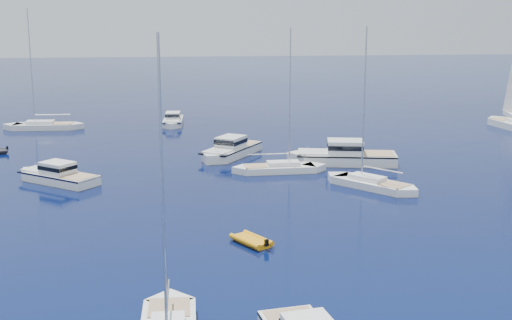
# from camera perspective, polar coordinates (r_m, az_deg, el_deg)

# --- Properties ---
(ground) EXTENTS (400.00, 400.00, 0.00)m
(ground) POSITION_cam_1_polar(r_m,az_deg,el_deg) (39.51, 6.75, -11.32)
(ground) COLOR #071849
(ground) RESTS_ON ground
(motor_cruiser_centre) EXTENTS (12.69, 5.95, 3.21)m
(motor_cruiser_centre) POSITION_cam_1_polar(r_m,az_deg,el_deg) (72.48, 7.18, -0.30)
(motor_cruiser_centre) COLOR silver
(motor_cruiser_centre) RESTS_ON ground
(motor_cruiser_far_l) EXTENTS (9.29, 8.18, 2.50)m
(motor_cruiser_far_l) POSITION_cam_1_polar(r_m,az_deg,el_deg) (66.93, -16.17, -1.77)
(motor_cruiser_far_l) COLOR white
(motor_cruiser_far_l) RESTS_ON ground
(motor_cruiser_distant) EXTENTS (8.43, 10.68, 2.78)m
(motor_cruiser_distant) POSITION_cam_1_polar(r_m,az_deg,el_deg) (75.57, -2.16, 0.32)
(motor_cruiser_distant) COLOR silver
(motor_cruiser_distant) RESTS_ON ground
(motor_cruiser_horizon) EXTENTS (3.08, 8.66, 2.24)m
(motor_cruiser_horizon) POSITION_cam_1_polar(r_m,az_deg,el_deg) (96.83, -6.89, 2.93)
(motor_cruiser_horizon) COLOR white
(motor_cruiser_horizon) RESTS_ON ground
(sailboat_mid_r) EXTENTS (8.58, 9.47, 14.94)m
(sailboat_mid_r) POSITION_cam_1_polar(r_m,az_deg,el_deg) (63.20, 9.48, -2.27)
(sailboat_mid_r) COLOR white
(sailboat_mid_r) RESTS_ON ground
(sailboat_centre) EXTENTS (10.03, 2.93, 14.61)m
(sailboat_centre) POSITION_cam_1_polar(r_m,az_deg,el_deg) (68.33, 1.95, -0.99)
(sailboat_centre) COLOR white
(sailboat_centre) RESTS_ON ground
(sailboat_far_l) EXTENTS (11.36, 3.43, 16.52)m
(sailboat_far_l) POSITION_cam_1_polar(r_m,az_deg,el_deg) (96.98, -17.17, 2.47)
(sailboat_far_l) COLOR silver
(sailboat_far_l) RESTS_ON ground
(tender_yellow) EXTENTS (3.31, 3.79, 0.95)m
(tender_yellow) POSITION_cam_1_polar(r_m,az_deg,el_deg) (47.80, -0.38, -6.94)
(tender_yellow) COLOR orange
(tender_yellow) RESTS_ON ground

